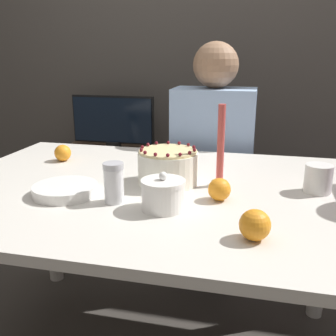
# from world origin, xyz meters

# --- Properties ---
(wall_behind) EXTENTS (8.00, 0.05, 2.60)m
(wall_behind) POSITION_xyz_m (0.00, 1.40, 1.30)
(wall_behind) COLOR #4C4742
(wall_behind) RESTS_ON ground_plane
(dining_table) EXTENTS (1.43, 1.04, 0.73)m
(dining_table) POSITION_xyz_m (0.00, 0.00, 0.63)
(dining_table) COLOR beige
(dining_table) RESTS_ON ground_plane
(cake) EXTENTS (0.21, 0.21, 0.13)m
(cake) POSITION_xyz_m (0.06, 0.04, 0.79)
(cake) COLOR white
(cake) RESTS_ON dining_table
(sugar_bowl) EXTENTS (0.13, 0.13, 0.11)m
(sugar_bowl) POSITION_xyz_m (0.10, -0.19, 0.78)
(sugar_bowl) COLOR white
(sugar_bowl) RESTS_ON dining_table
(sugar_shaker) EXTENTS (0.06, 0.06, 0.12)m
(sugar_shaker) POSITION_xyz_m (-0.06, -0.17, 0.79)
(sugar_shaker) COLOR white
(sugar_shaker) RESTS_ON dining_table
(plate_stack) EXTENTS (0.21, 0.21, 0.03)m
(plate_stack) POSITION_xyz_m (-0.23, -0.14, 0.75)
(plate_stack) COLOR white
(plate_stack) RESTS_ON dining_table
(candle) EXTENTS (0.05, 0.05, 0.28)m
(candle) POSITION_xyz_m (0.23, 0.05, 0.84)
(candle) COLOR tan
(candle) RESTS_ON dining_table
(cup) EXTENTS (0.09, 0.09, 0.09)m
(cup) POSITION_xyz_m (0.55, 0.06, 0.78)
(cup) COLOR white
(cup) RESTS_ON dining_table
(orange_fruit_0) EXTENTS (0.07, 0.07, 0.07)m
(orange_fruit_0) POSITION_xyz_m (-0.43, 0.22, 0.77)
(orange_fruit_0) COLOR orange
(orange_fruit_0) RESTS_ON dining_table
(orange_fruit_1) EXTENTS (0.08, 0.08, 0.08)m
(orange_fruit_1) POSITION_xyz_m (0.36, -0.32, 0.77)
(orange_fruit_1) COLOR orange
(orange_fruit_1) RESTS_ON dining_table
(orange_fruit_2) EXTENTS (0.07, 0.07, 0.07)m
(orange_fruit_2) POSITION_xyz_m (0.25, -0.08, 0.77)
(orange_fruit_2) COLOR orange
(orange_fruit_2) RESTS_ON dining_table
(person_man_blue_shirt) EXTENTS (0.40, 0.34, 1.22)m
(person_man_blue_shirt) POSITION_xyz_m (0.13, 0.72, 0.53)
(person_man_blue_shirt) COLOR #595960
(person_man_blue_shirt) RESTS_ON ground_plane
(side_cabinet) EXTENTS (0.71, 0.41, 0.56)m
(side_cabinet) POSITION_xyz_m (-0.57, 1.15, 0.28)
(side_cabinet) COLOR #4C3828
(side_cabinet) RESTS_ON ground_plane
(tv_monitor) EXTENTS (0.55, 0.10, 0.35)m
(tv_monitor) POSITION_xyz_m (-0.57, 1.15, 0.74)
(tv_monitor) COLOR black
(tv_monitor) RESTS_ON side_cabinet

